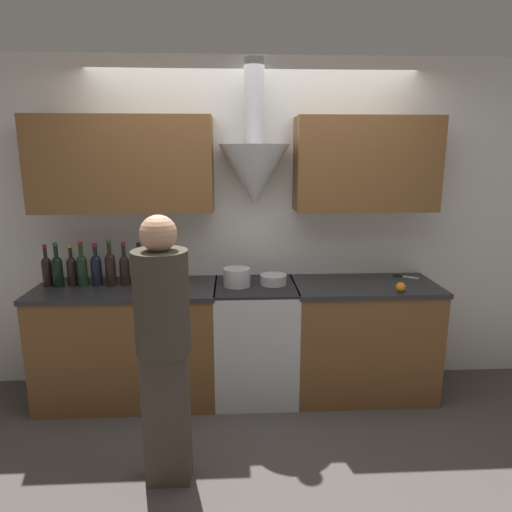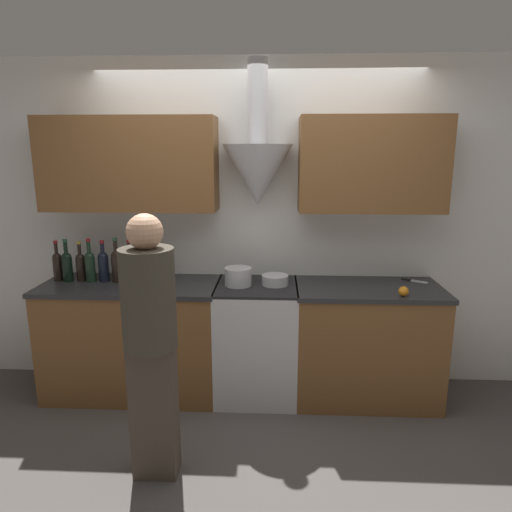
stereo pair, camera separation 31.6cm
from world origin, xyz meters
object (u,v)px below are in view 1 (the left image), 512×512
wine_bottle_6 (125,268)px  person_foreground_left (164,341)px  wine_bottle_5 (110,267)px  mixing_bowl (273,279)px  wine_bottle_1 (57,269)px  stock_pot (237,277)px  stove_range (255,340)px  wine_bottle_0 (47,270)px  wine_bottle_4 (96,268)px  wine_bottle_8 (153,268)px  wine_bottle_7 (140,268)px  wine_bottle_2 (72,269)px  wine_bottle_3 (82,269)px  orange_fruit (401,287)px

wine_bottle_6 → person_foreground_left: person_foreground_left is taller
wine_bottle_5 → mixing_bowl: wine_bottle_5 is taller
wine_bottle_1 → mixing_bowl: 1.62m
stock_pot → person_foreground_left: bearing=-113.6°
stove_range → wine_bottle_0: 1.67m
wine_bottle_4 → wine_bottle_6: wine_bottle_6 is taller
wine_bottle_8 → mixing_bowl: (0.92, -0.05, -0.09)m
mixing_bowl → person_foreground_left: (-0.69, -0.98, -0.06)m
stove_range → stock_pot: (-0.14, -0.01, 0.52)m
wine_bottle_6 → wine_bottle_0: bearing=179.6°
wine_bottle_7 → wine_bottle_0: bearing=179.9°
wine_bottle_4 → stock_pot: (1.06, -0.07, -0.06)m
wine_bottle_0 → wine_bottle_7: wine_bottle_7 is taller
stove_range → wine_bottle_5: (-1.09, 0.04, 0.59)m
wine_bottle_2 → wine_bottle_6: wine_bottle_6 is taller
wine_bottle_2 → wine_bottle_5: 0.30m
wine_bottle_3 → mixing_bowl: bearing=-1.0°
wine_bottle_7 → stock_pot: 0.74m
wine_bottle_4 → wine_bottle_5: 0.11m
wine_bottle_2 → person_foreground_left: size_ratio=0.20×
wine_bottle_0 → wine_bottle_3: wine_bottle_3 is taller
wine_bottle_1 → wine_bottle_8: 0.70m
wine_bottle_0 → wine_bottle_5: size_ratio=0.91×
stove_range → orange_fruit: orange_fruit is taller
wine_bottle_3 → wine_bottle_4: 0.10m
wine_bottle_1 → wine_bottle_6: 0.49m
orange_fruit → stove_range: bearing=167.8°
wine_bottle_1 → mixing_bowl: bearing=-0.9°
orange_fruit → wine_bottle_8: bearing=171.0°
wine_bottle_1 → orange_fruit: wine_bottle_1 is taller
wine_bottle_4 → wine_bottle_8: wine_bottle_4 is taller
wine_bottle_3 → wine_bottle_8: size_ratio=1.09×
wine_bottle_7 → stock_pot: bearing=-5.8°
stove_range → mixing_bowl: mixing_bowl is taller
wine_bottle_8 → stove_range: bearing=-4.6°
wine_bottle_0 → stock_pot: wine_bottle_0 is taller
person_foreground_left → stock_pot: bearing=66.4°
wine_bottle_8 → wine_bottle_5: bearing=-176.3°
wine_bottle_8 → wine_bottle_3: bearing=-177.6°
wine_bottle_7 → stock_pot: size_ratio=1.60×
wine_bottle_7 → stock_pot: wine_bottle_7 is taller
wine_bottle_6 → wine_bottle_1: bearing=-178.0°
stove_range → wine_bottle_7: bearing=176.0°
wine_bottle_2 → wine_bottle_8: 0.61m
stock_pot → wine_bottle_6: bearing=175.2°
wine_bottle_0 → wine_bottle_3: 0.27m
wine_bottle_0 → stock_pot: (1.43, -0.08, -0.06)m
wine_bottle_2 → wine_bottle_1: bearing=-165.0°
wine_bottle_6 → wine_bottle_7: (0.11, 0.00, -0.00)m
wine_bottle_7 → wine_bottle_4: bearing=-179.4°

